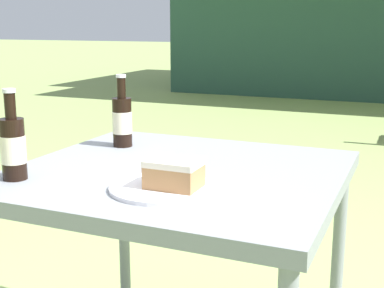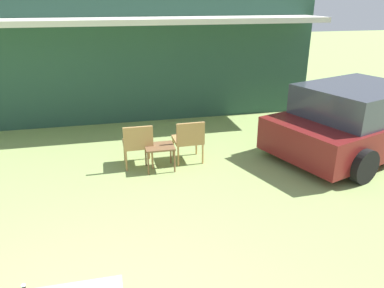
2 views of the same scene
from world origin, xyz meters
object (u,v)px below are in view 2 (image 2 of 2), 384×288
(parked_car, at_px, (359,120))
(wicker_chair_plain, at_px, (189,138))
(wicker_chair_cushioned, at_px, (138,142))
(garden_side_table, at_px, (160,149))

(parked_car, xyz_separation_m, wicker_chair_plain, (-3.47, 0.25, -0.18))
(wicker_chair_cushioned, relative_size, wicker_chair_plain, 1.00)
(wicker_chair_plain, bearing_deg, parked_car, 174.48)
(parked_car, height_order, wicker_chair_cushioned, parked_car)
(parked_car, bearing_deg, garden_side_table, 160.01)
(wicker_chair_cushioned, height_order, garden_side_table, wicker_chair_cushioned)
(parked_car, xyz_separation_m, wicker_chair_cushioned, (-4.44, 0.27, -0.18))
(wicker_chair_cushioned, distance_m, garden_side_table, 0.44)
(wicker_chair_cushioned, distance_m, wicker_chair_plain, 0.96)
(parked_car, bearing_deg, wicker_chair_cushioned, 157.35)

